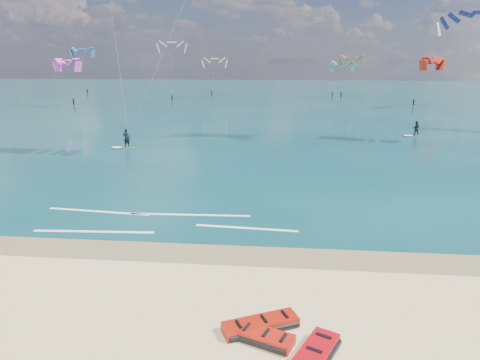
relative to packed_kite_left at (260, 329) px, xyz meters
name	(u,v)px	position (x,y,z in m)	size (l,w,h in m)	color
ground	(232,132)	(-5.94, 42.83, 0.00)	(320.00, 320.00, 0.00)	tan
wet_sand_strip	(146,250)	(-5.94, 5.83, 0.00)	(320.00, 2.40, 0.01)	brown
sea	(258,95)	(-5.94, 106.83, 0.02)	(320.00, 200.00, 0.04)	#0B3A3C
packed_kite_left	(260,329)	(0.00, 0.00, 0.00)	(2.87, 1.14, 0.41)	#AA1709
packed_kite_mid	(263,341)	(0.12, -0.68, 0.00)	(2.23, 1.12, 0.41)	#B7190C
kitesurfer_main	(138,44)	(-13.10, 28.05, 10.50)	(13.99, 7.00, 20.41)	#8FBF16
kitesurfer_far	(448,70)	(19.10, 38.89, 8.04)	(10.76, 7.52, 15.52)	#B6C71D
shoreline_foam	(155,221)	(-6.64, 9.77, 0.04)	(15.46, 3.87, 0.01)	white
distant_kites	(226,78)	(-12.51, 88.58, 5.28)	(87.87, 33.91, 12.92)	#F748CE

